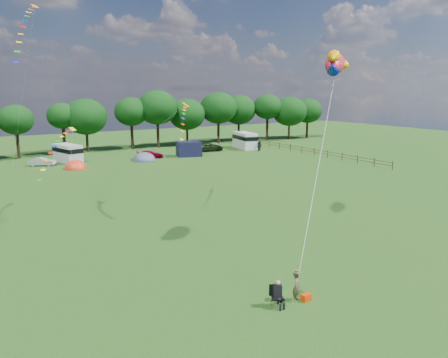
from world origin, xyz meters
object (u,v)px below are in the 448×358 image
walker_b (260,146)px  walker_a (258,147)px  campervan_d (245,140)px  tent_orange (76,169)px  fish_kite (335,64)px  kite_flyer (297,287)px  camp_chair (277,291)px  campervan_c (68,153)px  car_b (42,162)px  car_c (150,155)px  tent_greyblue (144,161)px  car_d (208,147)px

walker_b → walker_a: bearing=41.9°
campervan_d → tent_orange: (-30.75, -5.13, -1.52)m
fish_kite → walker_a: 45.70m
campervan_d → kite_flyer: bearing=158.0°
campervan_d → camp_chair: bearing=156.9°
campervan_c → walker_a: 30.89m
car_b → walker_a: walker_a is taller
car_c → campervan_c: campervan_c is taller
car_c → walker_a: bearing=-89.0°
car_b → kite_flyer: bearing=-150.3°
tent_greyblue → fish_kite: (-0.91, -38.99, 12.18)m
car_d → walker_a: 8.59m
car_c → campervan_c: 11.94m
tent_orange → campervan_c: bearing=87.1°
car_c → campervan_d: (18.90, 1.95, 0.94)m
kite_flyer → fish_kite: size_ratio=0.42×
car_c → tent_greyblue: tent_greyblue is taller
car_b → campervan_c: size_ratio=0.59×
tent_greyblue → fish_kite: 40.86m
car_c → fish_kite: size_ratio=1.10×
tent_orange → walker_b: 31.65m
tent_orange → fish_kite: 40.62m
camp_chair → walker_b: 55.78m
car_b → campervan_c: bearing=-44.0°
car_c → tent_greyblue: 2.48m
campervan_c → tent_orange: 6.35m
car_d → tent_greyblue: (-13.15, -4.11, -0.72)m
car_b → fish_kite: bearing=-138.7°
tent_greyblue → fish_kite: size_ratio=1.04×
tent_greyblue → car_c: bearing=48.3°
campervan_d → kite_flyer: (-29.72, -49.21, -0.78)m
car_c → fish_kite: 42.48m
kite_flyer → fish_kite: (8.30, 6.47, 11.45)m
car_c → walker_b: walker_b is taller
tent_orange → walker_b: walker_b is taller
tent_orange → camp_chair: camp_chair is taller
tent_orange → car_b: bearing=126.8°
car_b → campervan_d: bearing=-64.8°
campervan_d → tent_greyblue: (-20.51, -3.75, -1.52)m
campervan_c → camp_chair: bearing=164.6°
fish_kite → walker_a: bearing=21.0°
camp_chair → tent_orange: bearing=112.7°
fish_kite → camp_chair: bearing=174.1°
tent_orange → kite_flyer: size_ratio=2.16×
campervan_c → walker_b: campervan_c is taller
car_c → walker_b: (19.75, -1.42, 0.21)m
tent_orange → walker_a: walker_a is taller
kite_flyer → fish_kite: fish_kite is taller
tent_greyblue → walker_b: bearing=1.0°
tent_greyblue → kite_flyer: kite_flyer is taller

